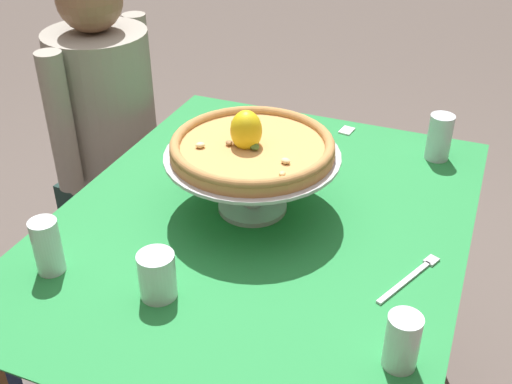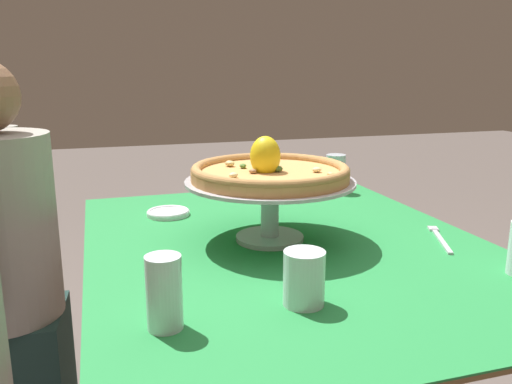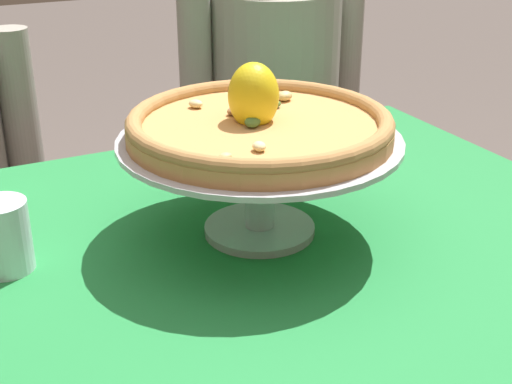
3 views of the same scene
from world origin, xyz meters
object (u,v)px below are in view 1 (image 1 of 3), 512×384
(pizza, at_px, (252,145))
(water_glass_front_right, at_px, (439,140))
(side_plate, at_px, (224,138))
(dinner_fork, at_px, (412,276))
(water_glass_front_left, at_px, (402,345))
(diner_right, at_px, (111,150))
(sugar_packet, at_px, (347,131))
(water_glass_side_left, at_px, (158,278))
(water_glass_back_left, at_px, (48,249))
(pizza_stand, at_px, (252,168))

(pizza, relative_size, water_glass_front_right, 2.95)
(side_plate, relative_size, dinner_fork, 0.62)
(water_glass_front_left, bearing_deg, diner_right, 56.17)
(water_glass_front_right, xyz_separation_m, sugar_packet, (0.07, 0.28, -0.05))
(water_glass_side_left, relative_size, water_glass_front_right, 0.78)
(water_glass_back_left, height_order, sugar_packet, water_glass_back_left)
(side_plate, distance_m, sugar_packet, 0.38)
(water_glass_front_left, xyz_separation_m, diner_right, (0.75, 1.12, -0.22))
(water_glass_front_left, distance_m, diner_right, 1.37)
(pizza, xyz_separation_m, water_glass_front_left, (-0.37, -0.44, -0.13))
(water_glass_back_left, height_order, side_plate, water_glass_back_left)
(water_glass_front_left, bearing_deg, pizza_stand, 49.78)
(side_plate, xyz_separation_m, dinner_fork, (-0.42, -0.63, -0.01))
(water_glass_front_right, bearing_deg, sugar_packet, 76.67)
(pizza, relative_size, diner_right, 0.32)
(dinner_fork, xyz_separation_m, diner_right, (0.50, 1.10, -0.17))
(pizza_stand, distance_m, water_glass_front_right, 0.58)
(water_glass_back_left, xyz_separation_m, side_plate, (0.69, -0.10, -0.05))
(water_glass_back_left, bearing_deg, water_glass_side_left, -86.30)
(pizza, distance_m, water_glass_side_left, 0.39)
(diner_right, bearing_deg, water_glass_front_right, -87.55)
(pizza, height_order, sugar_packet, pizza)
(pizza_stand, bearing_deg, sugar_packet, -12.28)
(pizza_stand, relative_size, water_glass_back_left, 3.30)
(diner_right, bearing_deg, pizza_stand, -119.22)
(pizza, xyz_separation_m, sugar_packet, (0.50, -0.11, -0.17))
(diner_right, bearing_deg, side_plate, -99.96)
(sugar_packet, bearing_deg, water_glass_back_left, 154.47)
(water_glass_back_left, xyz_separation_m, sugar_packet, (0.88, -0.42, -0.05))
(pizza, height_order, diner_right, diner_right)
(pizza, distance_m, side_plate, 0.41)
(side_plate, relative_size, diner_right, 0.10)
(pizza, bearing_deg, sugar_packet, -12.39)
(water_glass_side_left, bearing_deg, diner_right, 40.01)
(dinner_fork, relative_size, sugar_packet, 4.02)
(side_plate, relative_size, sugar_packet, 2.49)
(sugar_packet, bearing_deg, diner_right, 97.98)
(pizza, height_order, side_plate, pizza)
(water_glass_front_right, xyz_separation_m, dinner_fork, (-0.55, -0.03, -0.05))
(pizza_stand, relative_size, sugar_packet, 8.39)
(side_plate, bearing_deg, water_glass_front_left, -135.94)
(pizza_stand, bearing_deg, side_plate, 35.22)
(water_glass_front_right, relative_size, side_plate, 1.05)
(water_glass_side_left, distance_m, water_glass_front_right, 0.91)
(pizza, relative_size, sugar_packet, 7.74)
(pizza, height_order, water_glass_front_right, pizza)
(water_glass_front_left, relative_size, side_plate, 0.90)
(pizza, bearing_deg, water_glass_side_left, 171.19)
(pizza, xyz_separation_m, diner_right, (0.39, 0.69, -0.35))
(water_glass_side_left, relative_size, diner_right, 0.09)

